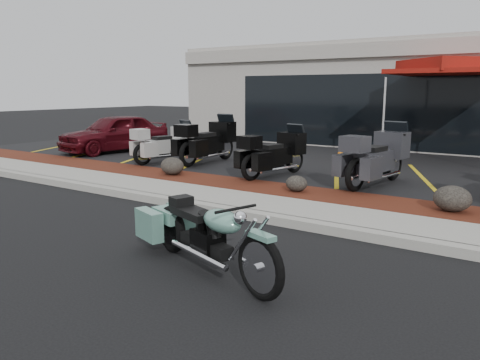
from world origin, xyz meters
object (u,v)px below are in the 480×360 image
Objects in this scene: hero_cruiser at (261,258)px; parked_car at (115,133)px; touring_white at (186,140)px; traffic_cone at (340,154)px; popup_canopy at (453,69)px.

parked_car is at bearing 164.42° from hero_cruiser.
parked_car reaches higher than hero_cruiser.
touring_white is (-6.71, 6.79, 0.27)m from hero_cruiser.
traffic_cone is (7.30, 2.20, -0.43)m from parked_car.
touring_white is at bearing -127.47° from popup_canopy.
popup_canopy is at bearing -44.53° from touring_white.
touring_white is 4.93× the size of traffic_cone.
popup_canopy is at bearing 32.35° from parked_car.
touring_white is at bearing 153.92° from hero_cruiser.
touring_white is at bearing 6.91° from parked_car.
traffic_cone is at bearing -124.77° from popup_canopy.
hero_cruiser is at bearing -69.64° from popup_canopy.
traffic_cone is 4.06m from popup_canopy.
parked_car is at bearing -163.22° from traffic_cone.
touring_white reaches higher than traffic_cone.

